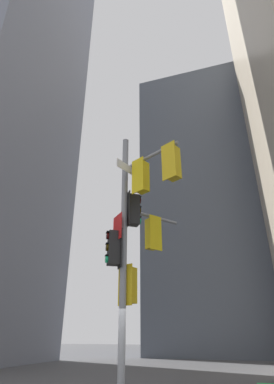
{
  "coord_description": "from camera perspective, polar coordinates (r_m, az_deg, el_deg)",
  "views": [
    {
      "loc": [
        3.04,
        -8.27,
        1.85
      ],
      "look_at": [
        0.35,
        0.21,
        6.09
      ],
      "focal_mm": 28.14,
      "sensor_mm": 36.0,
      "label": 1
    }
  ],
  "objects": [
    {
      "name": "signal_pole_assembly",
      "position": [
        9.15,
        -0.15,
        -6.9
      ],
      "size": [
        2.52,
        3.02,
        8.06
      ],
      "color": "gray",
      "rests_on": "ground"
    },
    {
      "name": "building_mid_block",
      "position": [
        38.43,
        13.33,
        -2.9
      ],
      "size": [
        13.6,
        13.6,
        32.31
      ],
      "primitive_type": "cube",
      "color": "#4C5460",
      "rests_on": "ground"
    },
    {
      "name": "building_tower_left",
      "position": [
        36.87,
        -24.59,
        19.16
      ],
      "size": [
        13.13,
        13.13,
        52.78
      ],
      "primitive_type": "cube",
      "color": "slate",
      "rests_on": "ground"
    }
  ]
}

